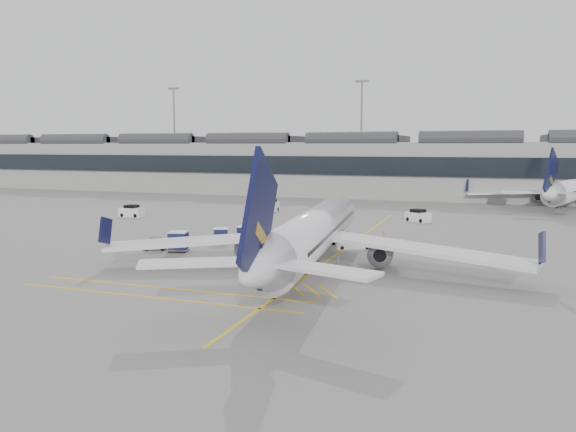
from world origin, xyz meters
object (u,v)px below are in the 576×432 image
(belt_loader, at_px, (353,244))
(baggage_cart_a, at_px, (245,234))
(pushback_tug, at_px, (156,244))
(airliner_main, at_px, (312,234))
(ramp_agent_b, at_px, (287,248))
(ramp_agent_a, at_px, (307,237))

(belt_loader, xyz_separation_m, baggage_cart_a, (-11.76, -0.19, 0.44))
(baggage_cart_a, relative_size, pushback_tug, 0.70)
(airliner_main, distance_m, ramp_agent_b, 5.43)
(baggage_cart_a, distance_m, ramp_agent_a, 7.09)
(baggage_cart_a, height_order, ramp_agent_b, ramp_agent_b)
(ramp_agent_a, distance_m, pushback_tug, 15.35)
(baggage_cart_a, relative_size, ramp_agent_a, 0.88)
(belt_loader, distance_m, pushback_tug, 19.79)
(belt_loader, bearing_deg, airliner_main, -118.50)
(baggage_cart_a, relative_size, ramp_agent_b, 0.94)
(ramp_agent_b, bearing_deg, ramp_agent_a, -93.00)
(belt_loader, bearing_deg, baggage_cart_a, 158.02)
(pushback_tug, bearing_deg, belt_loader, -0.15)
(airliner_main, xyz_separation_m, pushback_tug, (-17.34, 3.16, -2.48))
(airliner_main, distance_m, baggage_cart_a, 15.04)
(airliner_main, bearing_deg, belt_loader, 78.15)
(baggage_cart_a, bearing_deg, ramp_agent_a, -6.95)
(ramp_agent_a, relative_size, ramp_agent_b, 1.07)
(airliner_main, xyz_separation_m, belt_loader, (1.03, 10.52, -2.53))
(belt_loader, xyz_separation_m, ramp_agent_a, (-4.68, -0.43, 0.51))
(pushback_tug, bearing_deg, ramp_agent_a, 4.89)
(airliner_main, bearing_deg, ramp_agent_b, 128.73)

